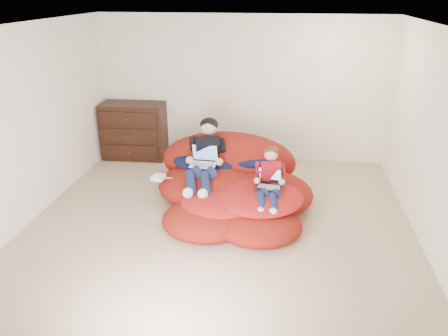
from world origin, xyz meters
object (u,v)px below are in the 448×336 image
Objects in this scene: beanbag_pile at (232,185)px; laptop_black at (269,181)px; younger_boy at (270,176)px; older_boy at (205,153)px; dresser at (134,131)px; laptop_white at (204,159)px.

laptop_black is (0.54, -0.40, 0.28)m from beanbag_pile.
beanbag_pile is 0.73m from younger_boy.
beanbag_pile is at bearing -14.61° from older_boy.
laptop_white is (1.58, -1.57, 0.14)m from dresser.
laptop_white is (-0.95, 0.37, 0.04)m from younger_boy.
dresser is 0.90× the size of older_boy.
laptop_black is (0.95, -0.51, -0.15)m from older_boy.
dresser is 2.23m from laptop_white.
laptop_white is at bearing -90.00° from older_boy.
laptop_black is at bearing -90.00° from younger_boy.
younger_boy is at bearing -26.55° from older_boy.
dresser is at bearing 141.90° from laptop_black.
beanbag_pile is 6.49× the size of laptop_black.
laptop_black is (2.53, -1.98, 0.05)m from dresser.
beanbag_pile is at bearing 143.00° from laptop_black.
dresser is 1.23× the size of younger_boy.
laptop_black is (0.95, -0.41, -0.09)m from laptop_white.
older_boy reaches higher than laptop_black.
laptop_white is at bearing 156.51° from laptop_black.
dresser is at bearing 135.20° from laptop_white.
beanbag_pile is at bearing 145.75° from younger_boy.
laptop_white is at bearing -44.80° from dresser.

